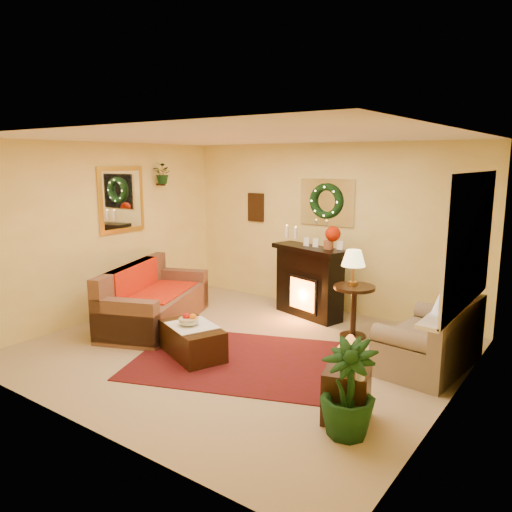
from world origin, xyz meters
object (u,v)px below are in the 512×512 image
Objects in this scene: coffee_table at (192,339)px; side_table_round at (353,314)px; sofa at (156,295)px; fireplace at (309,281)px; loveseat at (430,332)px; end_table_square at (347,392)px.

side_table_round is at bearing 75.62° from coffee_table.
side_table_round is at bearing 2.75° from sofa.
fireplace is 1.08m from side_table_round.
side_table_round is (0.95, -0.46, -0.22)m from fireplace.
loveseat reaches higher than coffee_table.
end_table_square is 0.54× the size of coffee_table.
fireplace is at bearing 23.63° from sofa.
coffee_table is at bearing 171.91° from end_table_square.
sofa is 1.39m from coffee_table.
side_table_round is (2.55, 1.16, -0.10)m from sofa.
fireplace is (1.60, 1.62, 0.12)m from sofa.
sofa is 3.75m from loveseat.
sofa is 4.12× the size of end_table_square.
side_table_round is at bearing -10.61° from fireplace.
fireplace is 0.81× the size of loveseat.
side_table_round is at bearing 165.79° from loveseat.
end_table_square is at bearing -66.80° from side_table_round.
fireplace reaches higher than end_table_square.
coffee_table is (-1.30, -1.74, -0.12)m from side_table_round.
coffee_table is at bearing -46.74° from sofa.
sofa reaches higher than loveseat.
loveseat is at bearing -7.23° from fireplace.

